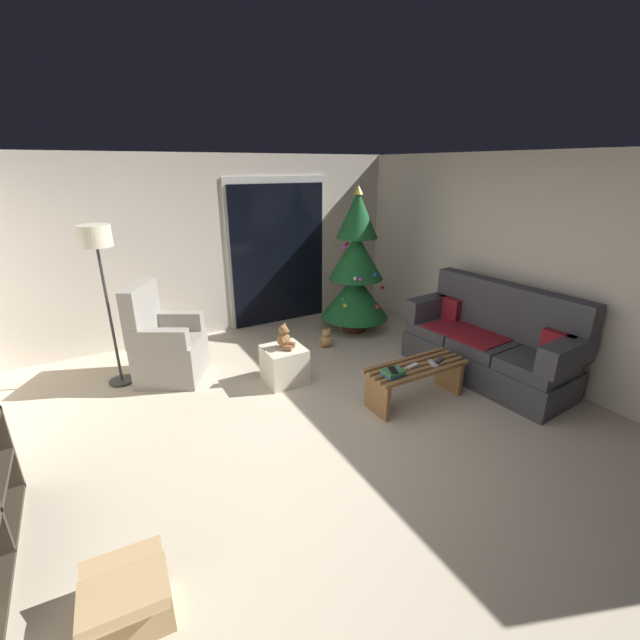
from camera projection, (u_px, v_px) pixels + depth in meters
ground_plane at (320, 437)px, 3.82m from camera, size 7.00×7.00×0.00m
wall_back at (213, 248)px, 5.87m from camera, size 5.72×0.12×2.50m
wall_right at (539, 268)px, 4.70m from camera, size 0.12×6.00×2.50m
patio_door_frame at (278, 252)px, 6.31m from camera, size 1.60×0.02×2.20m
patio_door_glass at (279, 256)px, 6.32m from camera, size 1.50×0.02×2.10m
couch at (489, 344)px, 4.82m from camera, size 0.92×1.99×1.08m
coffee_table at (416, 377)px, 4.32m from camera, size 1.10×0.40×0.42m
remote_white at (412, 366)px, 4.23m from camera, size 0.16×0.07×0.02m
remote_graphite at (440, 360)px, 4.35m from camera, size 0.16×0.11×0.02m
remote_silver at (433, 364)px, 4.28m from camera, size 0.09×0.16×0.02m
book_stack at (393, 373)px, 4.05m from camera, size 0.21×0.18×0.06m
cell_phone at (393, 370)px, 4.03m from camera, size 0.12×0.16×0.01m
christmas_tree at (356, 270)px, 5.98m from camera, size 0.99×0.99×2.10m
armchair at (166, 346)px, 4.77m from camera, size 0.94×0.93×1.13m
floor_lamp at (98, 252)px, 4.27m from camera, size 0.32×0.32×1.78m
ottoman at (284, 365)px, 4.74m from camera, size 0.44×0.44×0.42m
teddy_bear_chestnut at (284, 338)px, 4.62m from camera, size 0.21×0.21×0.29m
teddy_bear_honey_by_tree at (326, 339)px, 5.66m from camera, size 0.20×0.21×0.29m
cardboard_box_open_near_shelf at (127, 606)px, 2.22m from camera, size 0.47×0.51×0.31m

